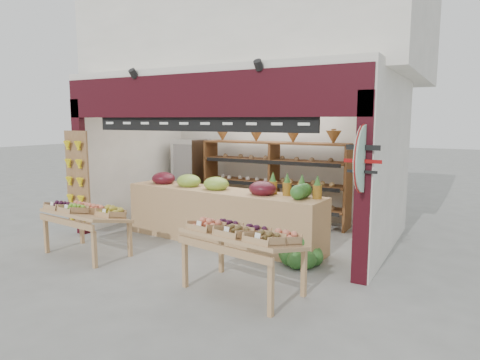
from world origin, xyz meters
The scene contains 11 objects.
ground centered at (0.00, 0.00, 0.00)m, with size 60.00×60.00×0.00m, color slate.
shop_structure centered at (0.00, 1.61, 3.92)m, with size 6.36×5.12×5.40m.
banana_board centered at (-2.73, -1.17, 1.12)m, with size 0.60×0.15×1.80m.
gift_sign centered at (2.75, -1.15, 1.75)m, with size 0.04×0.93×0.92m.
back_shelving centered at (0.18, 1.71, 1.21)m, with size 3.35×0.55×2.04m.
refrigerator centered at (-2.02, 1.68, 0.90)m, with size 0.70×0.70×1.79m, color silver.
cardboard_stack centered at (-1.73, 0.47, 0.27)m, with size 1.09×0.90×0.73m.
mid_counter centered at (0.01, -0.28, 0.54)m, with size 4.00×1.10×1.22m.
display_table_left centered at (-1.67, -1.95, 0.72)m, with size 1.52×0.96×0.94m.
display_table_right centered at (1.46, -2.10, 0.77)m, with size 1.66×1.11×0.99m.
watermelon_pile centered at (1.74, -0.72, 0.20)m, with size 0.73×0.70×0.53m.
Camera 1 is at (4.03, -6.87, 2.27)m, focal length 32.00 mm.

